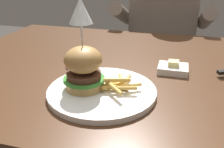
% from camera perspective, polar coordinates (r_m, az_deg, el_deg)
% --- Properties ---
extents(dining_table, '(1.17, 0.86, 0.74)m').
position_cam_1_polar(dining_table, '(0.85, 1.78, -3.85)').
color(dining_table, '#472B19').
rests_on(dining_table, ground).
extents(main_plate, '(0.28, 0.28, 0.01)m').
position_cam_1_polar(main_plate, '(0.64, -2.46, -3.92)').
color(main_plate, white).
rests_on(main_plate, dining_table).
extents(burger_sandwich, '(0.10, 0.10, 0.13)m').
position_cam_1_polar(burger_sandwich, '(0.62, -6.52, 1.35)').
color(burger_sandwich, tan).
rests_on(burger_sandwich, main_plate).
extents(fries_pile, '(0.11, 0.13, 0.03)m').
position_cam_1_polar(fries_pile, '(0.62, 1.28, -2.36)').
color(fries_pile, '#E0B251').
rests_on(fries_pile, main_plate).
extents(wine_glass, '(0.08, 0.08, 0.20)m').
position_cam_1_polar(wine_glass, '(0.85, -7.18, 13.72)').
color(wine_glass, silver).
rests_on(wine_glass, dining_table).
extents(butter_dish, '(0.09, 0.07, 0.04)m').
position_cam_1_polar(butter_dish, '(0.78, 13.77, 1.29)').
color(butter_dish, white).
rests_on(butter_dish, dining_table).
extents(diner_person, '(0.51, 0.36, 1.18)m').
position_cam_1_polar(diner_person, '(1.52, 11.06, 5.33)').
color(diner_person, '#282833').
rests_on(diner_person, ground).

